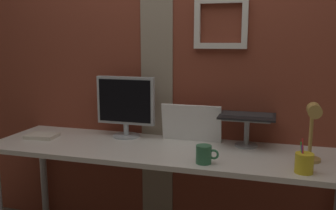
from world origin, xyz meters
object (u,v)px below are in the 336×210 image
object	(u,v)px
laptop	(248,107)
coffee_mug	(204,154)
pen_cup	(304,163)
desk_lamp	(312,127)
monitor	(126,104)
whiteboard_panel	(191,123)

from	to	relation	value
laptop	coffee_mug	size ratio (longest dim) A/B	2.74
laptop	pen_cup	world-z (taller)	laptop
pen_cup	coffee_mug	distance (m)	0.50
laptop	desk_lamp	bearing A→B (deg)	-40.71
monitor	pen_cup	bearing A→B (deg)	-19.12
monitor	whiteboard_panel	world-z (taller)	monitor
laptop	coffee_mug	bearing A→B (deg)	-112.65
monitor	laptop	size ratio (longest dim) A/B	1.22
laptop	whiteboard_panel	xyz separation A→B (m)	(-0.35, -0.05, -0.12)
monitor	coffee_mug	size ratio (longest dim) A/B	3.33
coffee_mug	whiteboard_panel	bearing A→B (deg)	112.12
coffee_mug	laptop	bearing A→B (deg)	67.35
whiteboard_panel	pen_cup	size ratio (longest dim) A/B	2.25
monitor	desk_lamp	distance (m)	1.18
monitor	desk_lamp	world-z (taller)	monitor
whiteboard_panel	coffee_mug	world-z (taller)	whiteboard_panel
laptop	coffee_mug	world-z (taller)	laptop
pen_cup	monitor	bearing A→B (deg)	160.88
monitor	laptop	xyz separation A→B (m)	(0.80, 0.07, 0.01)
desk_lamp	coffee_mug	xyz separation A→B (m)	(-0.54, -0.15, -0.16)
whiteboard_panel	desk_lamp	size ratio (longest dim) A/B	1.17
pen_cup	whiteboard_panel	bearing A→B (deg)	148.57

